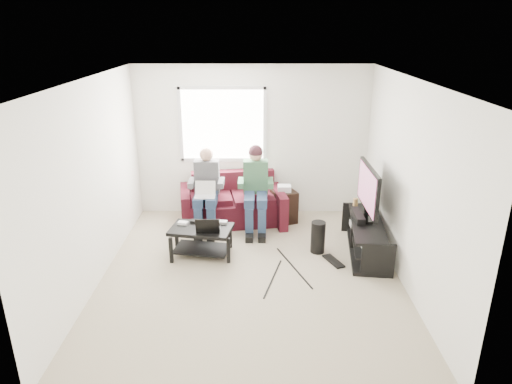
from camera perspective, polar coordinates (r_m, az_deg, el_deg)
floor at (r=6.31m, az=-0.68°, el=-10.30°), size 4.50×4.50×0.00m
ceiling at (r=5.47m, az=-0.79°, el=13.86°), size 4.50×4.50×0.00m
wall_back at (r=7.92m, az=-0.49°, el=6.32°), size 4.50×0.00×4.50m
wall_front at (r=3.71m, az=-1.25°, el=-10.70°), size 4.50×0.00×4.50m
wall_left at (r=6.13m, az=-19.78°, el=0.87°), size 0.00×4.50×4.50m
wall_right at (r=6.07m, az=18.51°, el=0.84°), size 0.00×4.50×4.50m
window at (r=7.85m, az=-4.19°, el=8.40°), size 1.48×0.04×1.28m
sofa at (r=7.82m, az=-2.97°, el=-1.54°), size 1.88×1.05×0.82m
person_left at (r=7.43m, az=-6.23°, el=0.65°), size 0.40×0.71×1.34m
person_right at (r=7.38m, az=-0.04°, el=1.14°), size 0.40×0.71×1.38m
laptop_silver at (r=7.22m, az=-6.41°, el=-0.15°), size 0.35×0.27×0.24m
coffee_table at (r=6.72m, az=-6.85°, el=-5.35°), size 0.95×0.68×0.44m
laptop_black at (r=6.53m, az=-5.97°, el=-3.80°), size 0.37×0.29×0.24m
controller_a at (r=6.81m, az=-9.13°, el=-3.85°), size 0.16×0.12×0.04m
controller_b at (r=6.84m, az=-7.56°, el=-3.66°), size 0.15×0.11×0.04m
controller_c at (r=6.77m, az=-4.23°, el=-3.79°), size 0.15×0.11×0.04m
tv_stand at (r=6.98m, az=13.55°, el=-5.67°), size 0.63×1.54×0.49m
tv at (r=6.79m, az=13.85°, el=0.26°), size 0.12×1.10×0.81m
soundbar at (r=6.91m, az=12.62°, el=-2.93°), size 0.12×0.50×0.10m
drink_cup at (r=7.40m, az=12.33°, el=-1.24°), size 0.08×0.08×0.12m
console_white at (r=6.61m, az=14.36°, el=-6.63°), size 0.30×0.22×0.06m
console_grey at (r=7.21m, az=13.08°, el=-4.06°), size 0.34×0.26×0.08m
console_black at (r=6.91m, az=13.69°, el=-5.29°), size 0.38×0.30×0.07m
subwoofer at (r=6.85m, az=7.75°, el=-5.61°), size 0.21×0.21×0.48m
keyboard_floor at (r=6.71m, az=9.66°, el=-8.51°), size 0.29×0.43×0.02m
end_table at (r=7.80m, az=3.51°, el=-1.70°), size 0.37×0.37×0.66m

